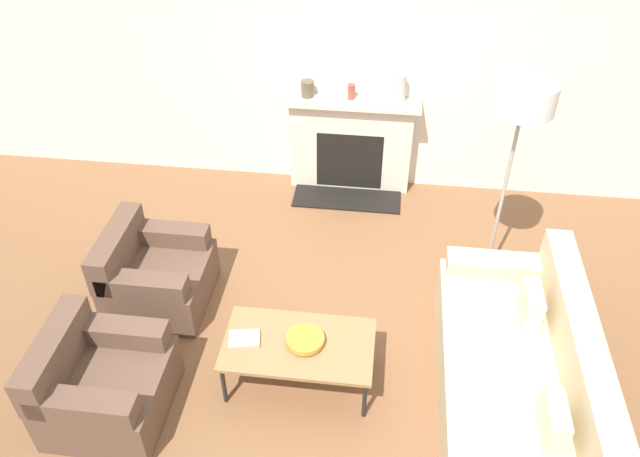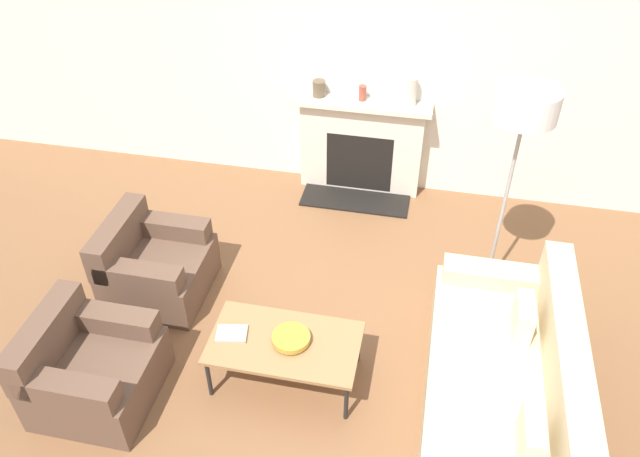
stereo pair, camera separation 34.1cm
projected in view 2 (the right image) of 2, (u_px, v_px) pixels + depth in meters
The scene contains 13 objects.
ground_plane at pixel (318, 360), 4.84m from camera, with size 18.00×18.00×0.00m, color brown.
wall_back at pixel (373, 52), 5.86m from camera, with size 18.00×0.06×2.90m.
fireplace at pixel (361, 147), 6.36m from camera, with size 1.35×0.59×1.01m.
couch at pixel (506, 395), 4.24m from camera, with size 0.96×2.18×0.81m.
armchair_near at pixel (90, 369), 4.42m from camera, with size 0.79×0.81×0.71m.
armchair_far at pixel (154, 266), 5.27m from camera, with size 0.79×0.81×0.71m.
coffee_table at pixel (285, 344), 4.49m from camera, with size 1.08×0.61×0.39m.
bowl at pixel (291, 338), 4.45m from camera, with size 0.28×0.28×0.06m.
book at pixel (232, 334), 4.51m from camera, with size 0.25×0.20×0.02m.
floor_lamp at pixel (524, 119), 4.42m from camera, with size 0.45×0.45×1.90m.
mantel_vase_left at pixel (319, 88), 6.07m from camera, with size 0.13×0.13×0.16m.
mantel_vase_center_left at pixel (362, 93), 6.00m from camera, with size 0.07×0.07×0.15m.
mantel_vase_center_right at pixel (411, 91), 5.89m from camera, with size 0.12×0.12×0.28m.
Camera 2 is at (0.65, -3.06, 3.83)m, focal length 35.00 mm.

